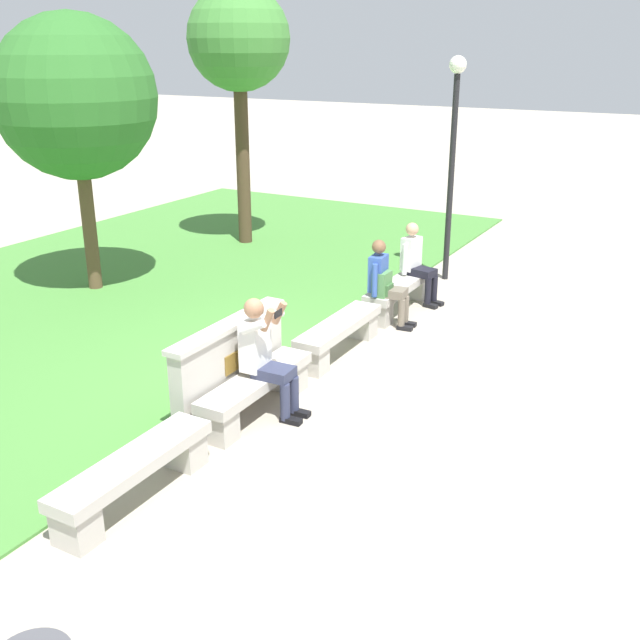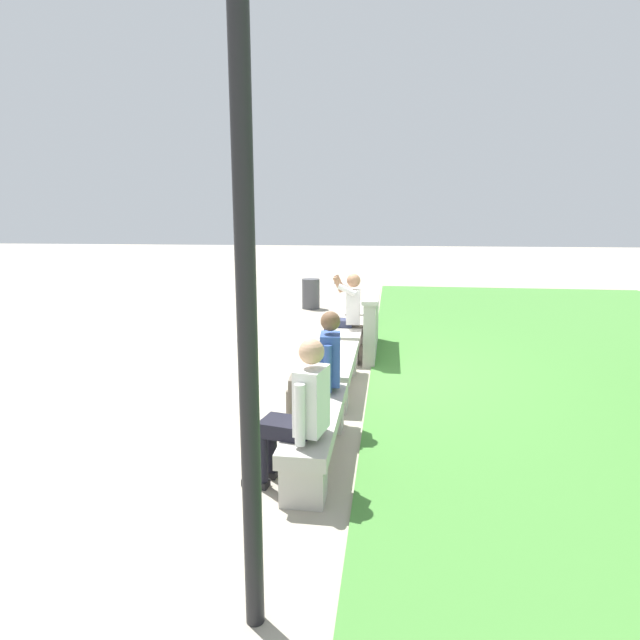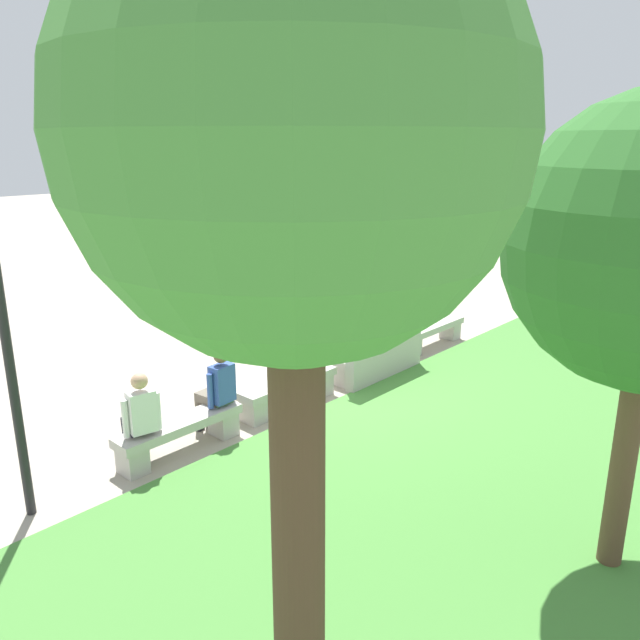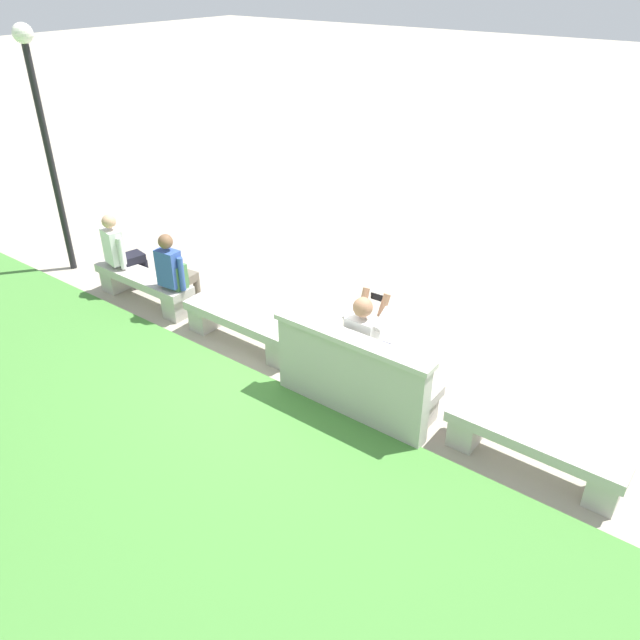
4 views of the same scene
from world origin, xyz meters
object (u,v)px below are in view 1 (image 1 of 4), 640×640
Objects in this scene: tree_behind_wall at (239,42)px; tree_left_background at (75,98)px; bench_near at (256,389)px; bench_mid at (339,333)px; lamp_post at (454,137)px; person_photographer at (264,351)px; backpack at (383,284)px; bench_far at (398,292)px; person_distant at (385,281)px; bench_main at (134,472)px; person_companion at (417,261)px.

tree_left_background is at bearing 173.16° from tree_behind_wall.
bench_near and bench_mid have the same top height.
person_photographer is at bearing -179.79° from lamp_post.
tree_left_background is (-0.79, 4.89, 2.44)m from backpack.
bench_far is 0.77m from person_distant.
backpack is (5.14, -0.05, 0.33)m from bench_main.
bench_far is at bearing 3.82° from backpack.
person_photographer is 8.18m from tree_behind_wall.
tree_left_background reaches higher than bench_near.
bench_far is 0.48× the size of lamp_post.
lamp_post is at bearing 0.33° from person_companion.
bench_main is 0.41× the size of tree_left_background.
person_photographer is at bearing -143.72° from tree_behind_wall.
person_companion is at bearing -0.83° from backpack.
bench_mid is 4.41m from lamp_post.
tree_left_background reaches higher than lamp_post.
person_photographer is 3.08× the size of backpack.
person_companion is at bearing 0.07° from person_distant.
person_distant is (3.23, -0.07, 0.38)m from bench_near.
person_companion is 0.34× the size of lamp_post.
tree_left_background is at bearing 84.59° from bench_mid.
tree_left_background is 1.18× the size of lamp_post.
bench_far is 6.10m from tree_behind_wall.
person_distant and person_companion have the same top height.
person_photographer is at bearing -115.43° from tree_left_background.
person_distant is at bearing -179.79° from lamp_post.
person_distant is 2.94× the size of backpack.
tree_behind_wall is at bearing 85.55° from lamp_post.
lamp_post reaches higher than person_photographer.
person_distant is at bearing -80.48° from tree_left_background.
bench_mid is 0.48× the size of lamp_post.
bench_near is 1.00× the size of bench_mid.
bench_near is 1.00× the size of bench_far.
backpack reaches higher than bench_main.
person_photographer is at bearing -2.21° from bench_main.
bench_main is 1.95m from bench_near.
lamp_post is at bearing -0.21° from backpack.
person_companion is at bearing 0.17° from person_photographer.
person_photographer is (-1.88, -0.08, 0.44)m from bench_mid.
backpack is 0.09× the size of tree_behind_wall.
person_distant is 0.26× the size of tree_behind_wall.
backpack is at bearing -2.16° from bench_mid.
bench_far is at bearing 1.16° from person_photographer.
bench_far is at bearing 0.00° from bench_near.
person_photographer reaches higher than bench_mid.
person_photographer is 3.16m from person_distant.
bench_far is at bearing -72.90° from tree_left_background.
lamp_post reaches higher than bench_far.
person_companion is at bearing -1.50° from bench_mid.
tree_behind_wall is 1.33× the size of lamp_post.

